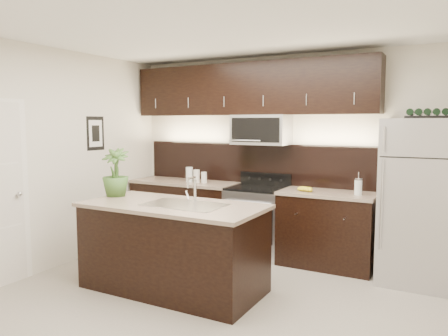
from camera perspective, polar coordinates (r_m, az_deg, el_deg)
ground at (r=4.58m, az=-1.75°, el=-17.17°), size 4.50×4.50×0.00m
room_walls at (r=4.24m, az=-3.38°, el=4.56°), size 4.52×4.02×2.71m
counter_run at (r=6.06m, az=2.57°, el=-6.69°), size 3.51×0.65×0.94m
upper_fixtures at (r=6.05m, az=3.49°, el=9.19°), size 3.49×0.40×1.66m
island at (r=4.79m, az=-6.65°, el=-10.17°), size 1.96×0.96×0.94m
sink_faucet at (r=4.60m, az=-5.12°, el=-4.62°), size 0.84×0.50×0.28m
refrigerator at (r=5.35m, az=24.65°, el=-4.03°), size 0.89×0.80×1.84m
wine_rack at (r=5.28m, az=25.11°, el=6.42°), size 0.46×0.28×0.11m
plant at (r=5.24m, az=-13.99°, el=-0.55°), size 0.41×0.41×0.56m
canisters at (r=6.30m, az=-3.83°, el=-1.00°), size 0.32×0.12×0.22m
french_press at (r=5.43m, az=17.13°, el=-2.33°), size 0.09×0.09×0.27m
bananas at (r=5.58m, az=10.18°, el=-2.64°), size 0.23×0.19×0.06m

